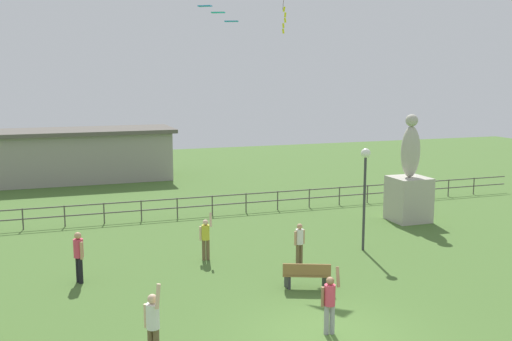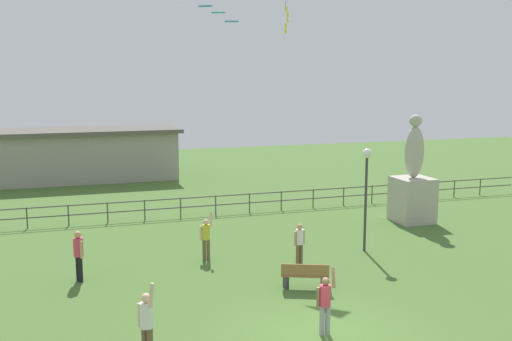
% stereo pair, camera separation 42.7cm
% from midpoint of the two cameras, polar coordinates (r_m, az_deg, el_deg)
% --- Properties ---
extents(ground_plane, '(80.00, 80.00, 0.00)m').
position_cam_midpoint_polar(ground_plane, '(16.13, 6.21, -15.32)').
color(ground_plane, '#476B2D').
extents(statue_monument, '(1.64, 1.64, 4.92)m').
position_cam_midpoint_polar(statue_monument, '(28.19, 14.00, -1.53)').
color(statue_monument, '#B2AD9E').
rests_on(statue_monument, ground_plane).
extents(lamppost, '(0.36, 0.36, 3.95)m').
position_cam_midpoint_polar(lamppost, '(22.83, 9.85, -0.48)').
color(lamppost, '#38383D').
rests_on(lamppost, ground_plane).
extents(park_bench, '(1.54, 0.95, 0.85)m').
position_cam_midpoint_polar(park_bench, '(19.04, 4.21, -9.90)').
color(park_bench, olive).
rests_on(park_bench, ground_plane).
extents(person_0, '(0.38, 0.49, 1.98)m').
position_cam_midpoint_polar(person_0, '(14.47, -10.68, -14.10)').
color(person_0, brown).
rests_on(person_0, ground_plane).
extents(person_1, '(0.44, 0.28, 1.49)m').
position_cam_midpoint_polar(person_1, '(21.25, 3.59, -6.75)').
color(person_1, brown).
rests_on(person_1, ground_plane).
extents(person_2, '(0.46, 0.34, 1.77)m').
position_cam_midpoint_polar(person_2, '(21.80, -5.39, -6.28)').
color(person_2, brown).
rests_on(person_2, ground_plane).
extents(person_4, '(0.47, 0.34, 1.81)m').
position_cam_midpoint_polar(person_4, '(15.82, 6.27, -12.25)').
color(person_4, '#99999E').
rests_on(person_4, ground_plane).
extents(person_5, '(0.31, 0.47, 1.68)m').
position_cam_midpoint_polar(person_5, '(20.27, -17.17, -7.61)').
color(person_5, black).
rests_on(person_5, ground_plane).
extents(waterfront_railing, '(36.05, 0.06, 0.95)m').
position_cam_midpoint_polar(waterfront_railing, '(28.54, -6.48, -3.15)').
color(waterfront_railing, '#4C4742').
rests_on(waterfront_railing, ground_plane).
extents(pavilion_building, '(13.88, 4.53, 3.28)m').
position_cam_midpoint_polar(pavilion_building, '(39.55, -18.30, 1.38)').
color(pavilion_building, gray).
rests_on(pavilion_building, ground_plane).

